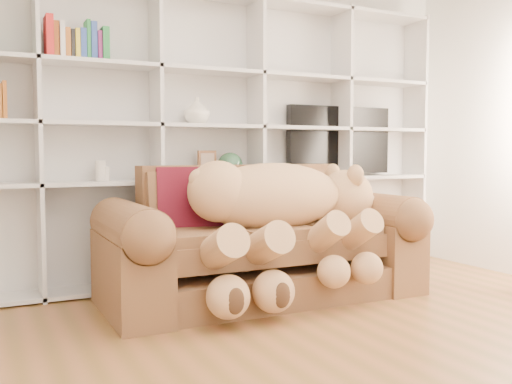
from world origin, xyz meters
TOP-DOWN VIEW (x-y plane):
  - floor at (0.00, 0.00)m, footprint 5.00×5.00m
  - wall_back at (0.00, 2.50)m, footprint 5.00×0.02m
  - bookshelf at (-0.24, 2.36)m, footprint 4.43×0.35m
  - sofa at (0.16, 1.65)m, footprint 2.34×1.01m
  - teddy_bear at (0.22, 1.45)m, footprint 1.66×0.93m
  - throw_pillow at (-0.35, 1.81)m, footprint 0.51×0.35m
  - tv at (1.34, 2.35)m, footprint 1.09×0.18m
  - picture_frame at (-0.01, 2.30)m, footprint 0.18×0.07m
  - green_vase at (0.20, 2.30)m, footprint 0.22×0.22m
  - figurine_tall at (-0.88, 2.30)m, footprint 0.10×0.10m
  - figurine_short at (-0.84, 2.30)m, footprint 0.07×0.07m
  - snow_globe at (-0.57, 2.30)m, footprint 0.09×0.09m
  - shelf_vase at (-0.10, 2.30)m, footprint 0.25×0.25m

SIDE VIEW (x-z plane):
  - floor at x=0.00m, z-range 0.00..0.00m
  - sofa at x=0.16m, z-range -0.12..0.86m
  - teddy_bear at x=0.22m, z-range 0.19..1.15m
  - throw_pillow at x=-0.35m, z-range 0.49..0.98m
  - snow_globe at x=-0.57m, z-range 0.87..0.96m
  - figurine_short at x=-0.84m, z-range 0.86..0.97m
  - figurine_tall at x=-0.88m, z-range 0.86..1.02m
  - green_vase at x=0.20m, z-range 0.86..1.08m
  - picture_frame at x=-0.01m, z-range 0.88..1.10m
  - tv at x=1.34m, z-range 0.86..1.51m
  - bookshelf at x=-0.24m, z-range 0.11..2.51m
  - wall_back at x=0.00m, z-range 0.00..2.70m
  - shelf_vase at x=-0.10m, z-range 1.31..1.53m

